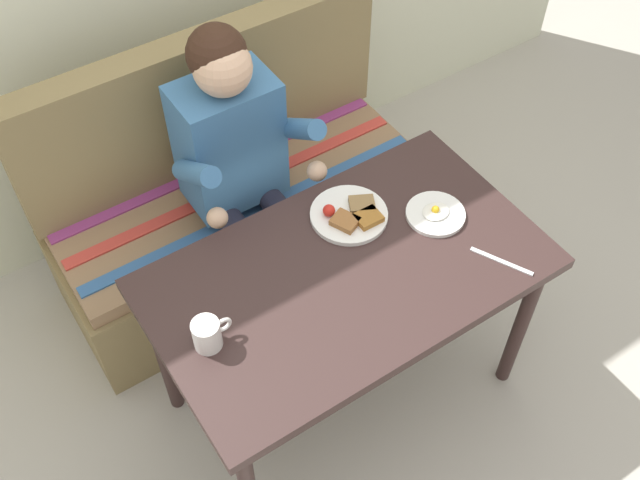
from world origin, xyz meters
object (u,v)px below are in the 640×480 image
Objects in this scene: plate_eggs at (435,214)px; coffee_mug at (207,332)px; plate_breakfast at (351,214)px; person at (240,158)px; couch at (234,203)px; table at (347,286)px; knife at (502,261)px.

coffee_mug reaches higher than plate_eggs.
person is at bearing 111.42° from plate_breakfast.
coffee_mug is (-0.83, -0.02, 0.04)m from plate_eggs.
couch is at bearing 58.38° from coffee_mug.
plate_breakfast is 2.11× the size of coffee_mug.
plate_eggs is (0.23, -0.14, -0.00)m from plate_breakfast.
coffee_mug is at bearing 179.44° from table.
plate_breakfast is at bearing 98.32° from knife.
table is 0.48m from knife.
person reaches higher than plate_eggs.
table is 4.82× the size of plate_breakfast.
person is 0.45m from plate_breakfast.
couch is 7.57× the size of plate_eggs.
knife is at bearing -55.21° from plate_breakfast.
table is 0.37m from plate_eggs.
couch reaches higher than knife.
plate_eggs is 0.95× the size of knife.
coffee_mug is at bearing -178.59° from plate_eggs.
person is 0.69m from plate_eggs.
plate_eggs is (0.36, -0.74, 0.41)m from couch.
couch is at bearing 115.83° from plate_eggs.
table is 6.00× the size of knife.
knife is (0.41, -0.23, 0.08)m from table.
plate_breakfast is at bearing 52.29° from table.
couch is 0.74m from plate_breakfast.
coffee_mug is at bearing -164.78° from plate_breakfast.
table is at bearing 123.78° from knife.
knife is at bearing -67.81° from couch.
plate_breakfast reaches higher than knife.
person reaches higher than knife.
coffee_mug reaches higher than table.
plate_breakfast is 0.49m from knife.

